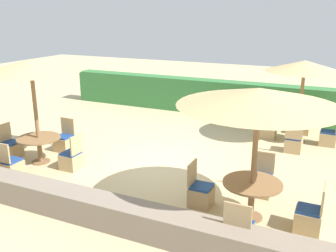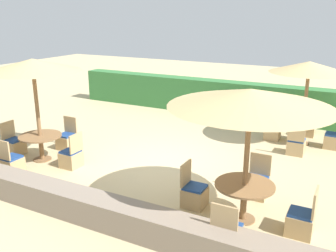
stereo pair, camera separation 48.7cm
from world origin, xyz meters
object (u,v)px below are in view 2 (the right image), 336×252
Objects in this scene: patio_chair_front_left_east at (71,157)px; parasol_front_right at (250,98)px; patio_chair_back_right_west at (272,131)px; patio_chair_back_right_north at (308,128)px; parasol_back_right at (309,67)px; patio_chair_back_right_east at (333,140)px; patio_chair_front_left_west at (14,145)px; patio_chair_front_right_south at (227,236)px; patio_chair_front_left_south at (11,164)px; round_table_back_right at (303,126)px; patio_chair_front_left_north at (67,140)px; round_table_front_left at (41,140)px; patio_chair_front_right_west at (194,194)px; patio_chair_front_right_north at (257,185)px; patio_chair_front_right_east at (301,221)px; patio_chair_back_right_south at (296,145)px; parasol_front_left at (33,66)px; round_table_front_right at (244,191)px.

patio_chair_front_left_east is 0.31× the size of parasol_front_right.
patio_chair_back_right_west is 1.31m from patio_chair_back_right_north.
patio_chair_back_right_east is at bearing 1.56° from parasol_back_right.
parasol_back_right is at bearing 91.56° from patio_chair_back_right_east.
patio_chair_front_left_west is 1.00× the size of patio_chair_front_right_south.
parasol_front_right is at bearing 92.11° from patio_chair_front_right_south.
patio_chair_front_left_south is 8.26m from round_table_back_right.
patio_chair_front_left_north is (1.01, 1.03, 0.00)m from patio_chair_front_left_west.
patio_chair_front_left_east reaches higher than round_table_back_right.
patio_chair_back_right_west is at bearing 96.00° from patio_chair_front_right_south.
patio_chair_front_right_west reaches higher than round_table_front_left.
round_table_front_left is 1.21× the size of patio_chair_front_right_north.
parasol_back_right is (6.02, 5.65, 2.07)m from patio_chair_front_left_south.
patio_chair_front_left_north and patio_chair_front_right_north have the same top height.
parasol_back_right reaches higher than patio_chair_front_right_east.
round_table_back_right is at bearing 37.49° from round_table_front_left.
patio_chair_front_left_east is at bearing 136.51° from patio_chair_front_left_north.
patio_chair_back_right_north is (0.04, 0.92, -2.07)m from parasol_back_right.
patio_chair_front_right_north and patio_chair_front_right_west have the same top height.
patio_chair_back_right_south is 1.00× the size of patio_chair_back_right_east.
parasol_front_right is (0.61, -5.09, 2.15)m from patio_chair_back_right_west.
patio_chair_front_right_north is at bearing 16.06° from patio_chair_front_left_south.
patio_chair_front_left_north is 6.30m from patio_chair_back_right_west.
patio_chair_front_left_south and patio_chair_front_right_south have the same top height.
parasol_back_right is at bearing 43.18° from patio_chair_front_left_south.
patio_chair_front_left_south is 6.14m from parasol_front_right.
patio_chair_front_left_east is 0.37× the size of parasol_back_right.
parasol_back_right is at bearing 37.49° from round_table_front_left.
patio_chair_front_left_west and patio_chair_back_right_south have the same top height.
patio_chair_front_right_north is (-1.20, -4.03, 0.00)m from patio_chair_back_right_east.
patio_chair_back_right_east is (6.91, 5.67, 0.00)m from patio_chair_front_left_south.
round_table_front_left is at bearing -94.81° from patio_chair_front_right_west.
round_table_front_left is at bearing 6.21° from patio_chair_front_right_north.
round_table_front_left is at bearing -142.51° from round_table_back_right.
patio_chair_front_left_south is (0.02, -1.02, -2.30)m from parasol_front_left.
patio_chair_back_right_north reaches higher than round_table_back_right.
patio_chair_back_right_east is at bearing 33.91° from parasol_front_left.
parasol_back_right is 2.26m from patio_chair_back_right_north.
round_table_front_right is 1.12m from patio_chair_front_right_west.
patio_chair_back_right_east is at bearing 39.40° from patio_chair_front_left_south.
parasol_back_right is 5.37m from round_table_front_right.
parasol_front_left is 2.44× the size of round_table_front_left.
round_table_front_right is at bearing 86.57° from patio_chair_front_left_west.
patio_chair_front_right_north is (-0.02, 1.07, -2.15)m from parasol_front_right.
parasol_front_left reaches higher than parasol_back_right.
patio_chair_front_left_west and patio_chair_back_right_north have the same top height.
patio_chair_front_left_south and patio_chair_front_right_west have the same top height.
parasol_back_right is 2.65× the size of round_table_back_right.
patio_chair_front_right_west is (4.66, 0.63, 0.00)m from patio_chair_front_left_south.
patio_chair_front_right_south reaches higher than round_table_front_right.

